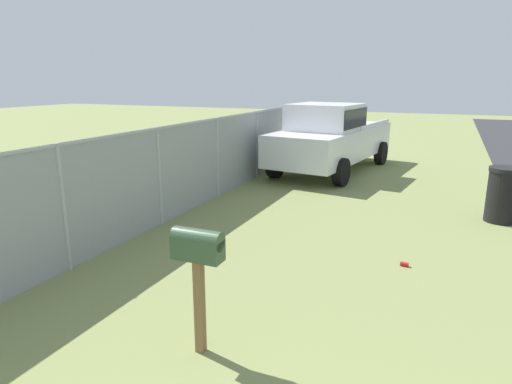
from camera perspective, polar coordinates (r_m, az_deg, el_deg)
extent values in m
cube|color=brown|center=(4.73, -7.28, -14.40)|extent=(0.09, 0.09, 1.04)
cube|color=#334C33|center=(4.46, -7.53, -7.31)|extent=(0.21, 0.52, 0.22)
cylinder|color=#334C33|center=(4.42, -7.58, -5.98)|extent=(0.21, 0.52, 0.20)
cube|color=red|center=(4.52, -6.84, -6.07)|extent=(0.02, 0.04, 0.18)
cube|color=silver|center=(13.98, 9.85, 6.31)|extent=(5.81, 2.75, 0.90)
cube|color=silver|center=(13.27, 8.91, 9.54)|extent=(2.13, 2.09, 0.76)
cube|color=black|center=(13.27, 8.91, 9.54)|extent=(2.08, 2.12, 0.53)
cube|color=silver|center=(14.78, 15.09, 8.45)|extent=(2.89, 0.47, 0.12)
cube|color=silver|center=(15.40, 8.43, 9.00)|extent=(2.89, 0.47, 0.12)
cylinder|color=black|center=(12.01, 10.92, 2.54)|extent=(0.79, 0.36, 0.76)
cylinder|color=black|center=(12.83, 2.50, 3.54)|extent=(0.79, 0.36, 0.76)
cylinder|color=black|center=(15.47, 15.80, 4.87)|extent=(0.79, 0.36, 0.76)
cylinder|color=black|center=(16.12, 8.90, 5.60)|extent=(0.79, 0.36, 0.76)
cylinder|color=black|center=(10.06, 29.19, -0.55)|extent=(0.59, 0.59, 1.02)
cylinder|color=black|center=(9.95, 29.57, 2.53)|extent=(0.62, 0.62, 0.08)
cylinder|color=#9EA3A8|center=(7.03, -23.54, -1.95)|extent=(0.07, 0.07, 1.91)
cylinder|color=#9EA3A8|center=(8.73, -12.37, 1.91)|extent=(0.07, 0.07, 1.91)
cylinder|color=#9EA3A8|center=(10.67, -5.01, 4.42)|extent=(0.07, 0.07, 1.91)
cylinder|color=#9EA3A8|center=(12.75, 0.04, 6.09)|extent=(0.07, 0.07, 1.91)
cylinder|color=#9EA3A8|center=(14.90, 3.67, 7.26)|extent=(0.07, 0.07, 1.91)
cube|color=#9EA3A8|center=(8.58, -12.70, 7.95)|extent=(14.04, 0.04, 0.04)
cube|color=gray|center=(8.73, -12.37, 1.91)|extent=(14.04, 0.01, 1.91)
cylinder|color=red|center=(7.23, 18.59, -8.81)|extent=(0.08, 0.13, 0.07)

